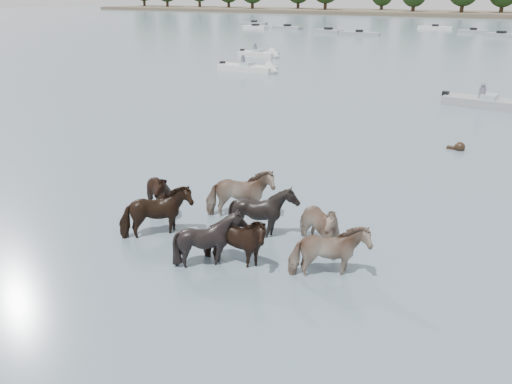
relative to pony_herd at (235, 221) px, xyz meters
The scene contains 7 objects.
ground 1.47m from the pony_herd, 144.81° to the right, with size 400.00×400.00×0.00m, color slate.
shoreline 165.30m from the pony_herd, 115.48° to the left, with size 160.00×30.00×1.00m, color #4C4233.
pony_herd is the anchor object (origin of this frame).
swimming_pony 12.34m from the pony_herd, 75.48° to the left, with size 0.72×0.44×0.44m.
motorboat_a 31.06m from the pony_herd, 120.99° to the left, with size 5.58×1.63×1.92m.
motorboat_b 21.99m from the pony_herd, 81.12° to the left, with size 5.53×1.93×1.92m.
motorboat_f 41.41m from the pony_herd, 119.95° to the left, with size 4.74×1.86×1.92m.
Camera 1 is at (8.04, -9.36, 6.11)m, focal length 36.59 mm.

